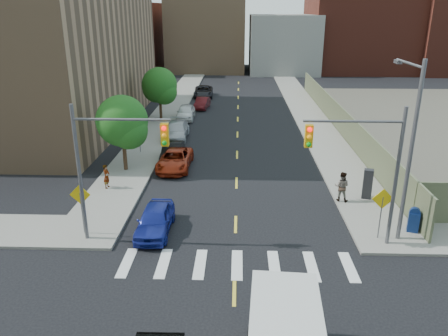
# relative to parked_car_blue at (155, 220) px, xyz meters

# --- Properties ---
(ground) EXTENTS (160.00, 160.00, 0.00)m
(ground) POSITION_rel_parked_car_blue_xyz_m (4.20, -7.00, -0.71)
(ground) COLOR black
(ground) RESTS_ON ground
(sidewalk_nw) EXTENTS (3.50, 73.00, 0.15)m
(sidewalk_nw) POSITION_rel_parked_car_blue_xyz_m (-3.55, 34.50, -0.64)
(sidewalk_nw) COLOR gray
(sidewalk_nw) RESTS_ON ground
(sidewalk_ne) EXTENTS (3.50, 73.00, 0.15)m
(sidewalk_ne) POSITION_rel_parked_car_blue_xyz_m (11.95, 34.50, -0.64)
(sidewalk_ne) COLOR gray
(sidewalk_ne) RESTS_ON ground
(fence_north) EXTENTS (0.12, 44.00, 2.50)m
(fence_north) POSITION_rel_parked_car_blue_xyz_m (13.80, 21.00, 0.54)
(fence_north) COLOR #5F6546
(fence_north) RESTS_ON ground
(building_nw) EXTENTS (22.00, 30.00, 16.00)m
(building_nw) POSITION_rel_parked_car_blue_xyz_m (-17.80, 23.00, 7.29)
(building_nw) COLOR #8C6B4C
(building_nw) RESTS_ON ground
(bg_bldg_west) EXTENTS (14.00, 18.00, 12.00)m
(bg_bldg_west) POSITION_rel_parked_car_blue_xyz_m (-17.80, 63.00, 5.29)
(bg_bldg_west) COLOR #592319
(bg_bldg_west) RESTS_ON ground
(bg_bldg_midwest) EXTENTS (14.00, 16.00, 15.00)m
(bg_bldg_midwest) POSITION_rel_parked_car_blue_xyz_m (-1.80, 65.00, 6.79)
(bg_bldg_midwest) COLOR #8C6B4C
(bg_bldg_midwest) RESTS_ON ground
(bg_bldg_center) EXTENTS (12.00, 16.00, 10.00)m
(bg_bldg_center) POSITION_rel_parked_car_blue_xyz_m (12.20, 63.00, 4.29)
(bg_bldg_center) COLOR gray
(bg_bldg_center) RESTS_ON ground
(bg_bldg_east) EXTENTS (18.00, 18.00, 16.00)m
(bg_bldg_east) POSITION_rel_parked_car_blue_xyz_m (26.20, 65.00, 7.29)
(bg_bldg_east) COLOR #592319
(bg_bldg_east) RESTS_ON ground
(signal_nw) EXTENTS (4.59, 0.30, 7.00)m
(signal_nw) POSITION_rel_parked_car_blue_xyz_m (-1.78, -1.00, 3.82)
(signal_nw) COLOR #59595E
(signal_nw) RESTS_ON ground
(signal_ne) EXTENTS (4.59, 0.30, 7.00)m
(signal_ne) POSITION_rel_parked_car_blue_xyz_m (10.18, -1.00, 3.82)
(signal_ne) COLOR #59595E
(signal_ne) RESTS_ON ground
(streetlight_ne) EXTENTS (0.25, 3.70, 9.00)m
(streetlight_ne) POSITION_rel_parked_car_blue_xyz_m (12.40, -0.10, 4.51)
(streetlight_ne) COLOR #59595E
(streetlight_ne) RESTS_ON ground
(warn_sign_nw) EXTENTS (1.06, 0.06, 2.83)m
(warn_sign_nw) POSITION_rel_parked_car_blue_xyz_m (-3.60, -0.50, 1.28)
(warn_sign_nw) COLOR #59595E
(warn_sign_nw) RESTS_ON ground
(warn_sign_ne) EXTENTS (1.06, 0.06, 2.83)m
(warn_sign_ne) POSITION_rel_parked_car_blue_xyz_m (11.40, -0.50, 1.28)
(warn_sign_ne) COLOR #59595E
(warn_sign_ne) RESTS_ON ground
(warn_sign_midwest) EXTENTS (1.06, 0.06, 2.83)m
(warn_sign_midwest) POSITION_rel_parked_car_blue_xyz_m (-3.60, 13.00, 1.28)
(warn_sign_midwest) COLOR #59595E
(warn_sign_midwest) RESTS_ON ground
(tree_west_near) EXTENTS (3.66, 3.64, 5.52)m
(tree_west_near) POSITION_rel_parked_car_blue_xyz_m (-3.80, 9.05, 2.77)
(tree_west_near) COLOR #332114
(tree_west_near) RESTS_ON ground
(tree_west_far) EXTENTS (3.66, 3.64, 5.52)m
(tree_west_far) POSITION_rel_parked_car_blue_xyz_m (-3.80, 24.05, 2.77)
(tree_west_far) COLOR #332114
(tree_west_far) RESTS_ON ground
(parked_car_blue) EXTENTS (1.72, 4.20, 1.42)m
(parked_car_blue) POSITION_rel_parked_car_blue_xyz_m (0.00, 0.00, 0.00)
(parked_car_blue) COLOR navy
(parked_car_blue) RESTS_ON ground
(parked_car_black) EXTENTS (1.48, 4.17, 1.37)m
(parked_car_black) POSITION_rel_parked_car_blue_xyz_m (-0.77, 11.49, -0.03)
(parked_car_black) COLOR black
(parked_car_black) RESTS_ON ground
(parked_car_red) EXTENTS (2.36, 4.95, 1.36)m
(parked_car_red) POSITION_rel_parked_car_blue_xyz_m (-0.33, 9.68, -0.03)
(parked_car_red) COLOR maroon
(parked_car_red) RESTS_ON ground
(parked_car_silver) EXTENTS (2.12, 5.16, 1.49)m
(parked_car_silver) POSITION_rel_parked_car_blue_xyz_m (-1.30, 17.41, 0.04)
(parked_car_silver) COLOR #AAACB1
(parked_car_silver) RESTS_ON ground
(parked_car_white) EXTENTS (1.87, 4.51, 1.53)m
(parked_car_white) POSITION_rel_parked_car_blue_xyz_m (-1.30, 24.81, 0.05)
(parked_car_white) COLOR silver
(parked_car_white) RESTS_ON ground
(parked_car_maroon) EXTENTS (1.75, 4.03, 1.29)m
(parked_car_maroon) POSITION_rel_parked_car_blue_xyz_m (0.00, 30.12, -0.07)
(parked_car_maroon) COLOR #460E11
(parked_car_maroon) RESTS_ON ground
(parked_car_grey) EXTENTS (2.62, 5.32, 1.45)m
(parked_car_grey) POSITION_rel_parked_car_blue_xyz_m (-0.41, 37.25, 0.01)
(parked_car_grey) COLOR black
(parked_car_grey) RESTS_ON ground
(mailbox) EXTENTS (0.65, 0.57, 1.35)m
(mailbox) POSITION_rel_parked_car_blue_xyz_m (13.40, 0.27, 0.09)
(mailbox) COLOR #0D2050
(mailbox) RESTS_ON sidewalk_ne
(payphone) EXTENTS (0.65, 0.58, 1.85)m
(payphone) POSITION_rel_parked_car_blue_xyz_m (12.15, 4.47, 0.36)
(payphone) COLOR black
(payphone) RESTS_ON sidewalk_ne
(pedestrian_west) EXTENTS (0.45, 0.61, 1.56)m
(pedestrian_west) POSITION_rel_parked_car_blue_xyz_m (-4.14, 5.53, 0.22)
(pedestrian_west) COLOR gray
(pedestrian_west) RESTS_ON sidewalk_nw
(pedestrian_east) EXTENTS (1.08, 0.96, 1.83)m
(pedestrian_east) POSITION_rel_parked_car_blue_xyz_m (10.50, 4.03, 0.35)
(pedestrian_east) COLOR gray
(pedestrian_east) RESTS_ON sidewalk_ne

